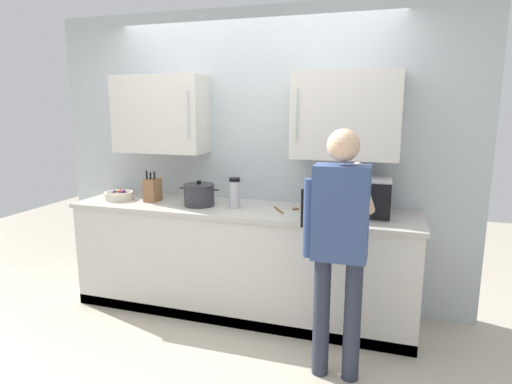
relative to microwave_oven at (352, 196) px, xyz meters
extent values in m
plane|color=#B7AD99|center=(-0.91, -0.80, -1.08)|extent=(9.49, 9.49, 0.00)
cube|color=#B2BCC1|center=(-0.91, 0.35, 0.22)|extent=(3.86, 0.10, 2.60)
cube|color=beige|center=(-1.74, 0.14, 0.62)|extent=(0.84, 0.32, 0.69)
cylinder|color=#B7BABF|center=(-1.38, -0.04, 0.62)|extent=(0.01, 0.01, 0.41)
cube|color=beige|center=(-0.09, 0.14, 0.62)|extent=(0.84, 0.32, 0.69)
cylinder|color=#B7BABF|center=(-0.45, -0.04, 0.62)|extent=(0.01, 0.01, 0.41)
cube|color=beige|center=(-0.91, -0.03, -0.63)|extent=(2.90, 0.64, 0.90)
cube|color=#BCB7AD|center=(-0.91, -0.03, -0.16)|extent=(2.94, 0.68, 0.03)
cube|color=black|center=(-0.91, -0.33, -1.03)|extent=(2.90, 0.04, 0.09)
cube|color=#B7BABF|center=(0.03, 0.02, 0.00)|extent=(0.52, 0.34, 0.29)
cube|color=beige|center=(-0.04, 0.01, 0.00)|extent=(0.34, 0.29, 0.23)
cube|color=black|center=(0.22, -0.16, 0.00)|extent=(0.15, 0.01, 0.27)
cube|color=black|center=(-0.26, -0.34, 0.00)|extent=(0.08, 0.38, 0.27)
cylinder|color=brown|center=(-0.58, -0.05, -0.14)|extent=(0.14, 0.21, 0.01)
ellipsoid|color=brown|center=(-0.46, 0.03, -0.14)|extent=(0.08, 0.07, 0.02)
cube|color=brown|center=(-1.75, -0.04, -0.05)|extent=(0.11, 0.15, 0.20)
cylinder|color=black|center=(-1.79, -0.07, 0.09)|extent=(0.02, 0.02, 0.08)
cylinder|color=black|center=(-1.75, -0.07, 0.09)|extent=(0.02, 0.02, 0.06)
cylinder|color=black|center=(-1.71, -0.07, 0.09)|extent=(0.02, 0.02, 0.07)
cylinder|color=beige|center=(-2.08, -0.08, -0.11)|extent=(0.25, 0.25, 0.07)
cylinder|color=#6B6659|center=(-2.08, -0.08, -0.10)|extent=(0.21, 0.21, 0.04)
sphere|color=#511E5B|center=(-2.10, -0.11, -0.08)|extent=(0.05, 0.05, 0.05)
sphere|color=#5B9333|center=(-2.08, -0.08, -0.08)|extent=(0.05, 0.05, 0.05)
sphere|color=orange|center=(-2.08, -0.08, -0.08)|extent=(0.04, 0.04, 0.04)
sphere|color=#511E5B|center=(-2.02, -0.09, -0.08)|extent=(0.06, 0.06, 0.06)
sphere|color=red|center=(-2.05, -0.09, -0.08)|extent=(0.06, 0.06, 0.06)
cylinder|color=#2D2D33|center=(-1.27, -0.08, -0.06)|extent=(0.26, 0.26, 0.17)
cylinder|color=#2D2D33|center=(-1.27, -0.08, 0.03)|extent=(0.26, 0.26, 0.02)
cylinder|color=black|center=(-1.27, -0.08, 0.06)|extent=(0.04, 0.04, 0.03)
cylinder|color=#2D2D33|center=(-1.43, -0.08, 0.00)|extent=(0.05, 0.02, 0.02)
cylinder|color=#2D2D33|center=(-1.12, -0.08, 0.00)|extent=(0.05, 0.02, 0.02)
cylinder|color=#B7BABF|center=(-0.95, -0.07, -0.03)|extent=(0.09, 0.09, 0.23)
cylinder|color=black|center=(-0.95, -0.07, 0.10)|extent=(0.09, 0.09, 0.03)
cylinder|color=#282D3D|center=(-0.10, -0.74, -0.67)|extent=(0.11, 0.11, 0.82)
cylinder|color=#282D3D|center=(0.10, -0.74, -0.67)|extent=(0.11, 0.11, 0.82)
cube|color=#334775|center=(0.00, -0.74, 0.04)|extent=(0.34, 0.20, 0.60)
sphere|color=#DBAD89|center=(0.00, -0.74, 0.46)|extent=(0.20, 0.20, 0.20)
cylinder|color=#DBAD89|center=(0.11, -0.52, 0.18)|extent=(0.19, 0.48, 0.27)
cylinder|color=#334775|center=(-0.20, -0.74, -0.01)|extent=(0.07, 0.07, 0.51)
camera|label=1|loc=(0.30, -3.40, 0.70)|focal=30.65mm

